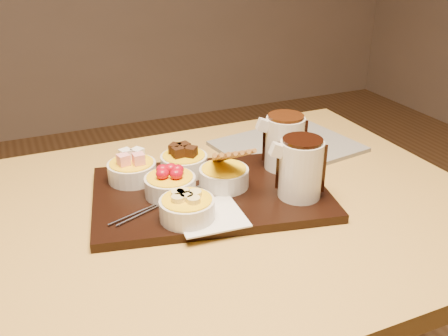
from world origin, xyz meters
name	(u,v)px	position (x,y,z in m)	size (l,w,h in m)	color
dining_table	(183,255)	(0.00, 0.00, 0.65)	(1.20, 0.80, 0.75)	tan
serving_board	(210,193)	(0.07, 0.03, 0.76)	(0.46, 0.30, 0.02)	black
napkin	(209,215)	(0.03, -0.06, 0.77)	(0.12, 0.12, 0.00)	white
bowl_marshmallows	(132,172)	(-0.06, 0.14, 0.79)	(0.10, 0.10, 0.04)	silver
bowl_cake	(184,164)	(0.05, 0.13, 0.79)	(0.10, 0.10, 0.04)	silver
bowl_strawberries	(170,186)	(-0.01, 0.04, 0.79)	(0.10, 0.10, 0.04)	silver
bowl_biscotti	(224,177)	(0.10, 0.04, 0.79)	(0.10, 0.10, 0.04)	silver
bowl_bananas	(187,209)	(-0.01, -0.05, 0.79)	(0.10, 0.10, 0.04)	silver
pitcher_dark_chocolate	(301,169)	(0.22, -0.06, 0.82)	(0.08, 0.08, 0.11)	silver
pitcher_milk_chocolate	(284,143)	(0.26, 0.07, 0.82)	(0.08, 0.08, 0.11)	silver
fondue_skewers	(167,200)	(-0.02, 0.02, 0.77)	(0.26, 0.03, 0.01)	silver
newspaper	(287,146)	(0.34, 0.19, 0.76)	(0.32, 0.25, 0.01)	beige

